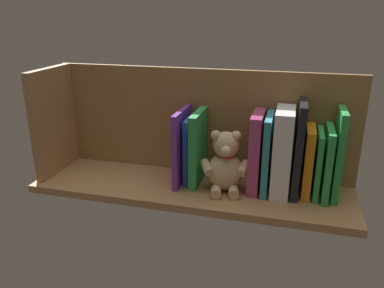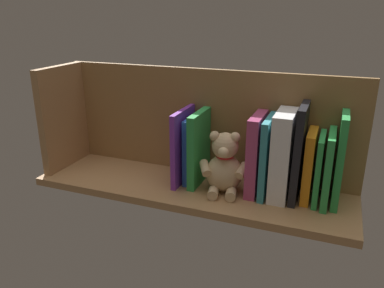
{
  "view_description": "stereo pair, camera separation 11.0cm",
  "coord_description": "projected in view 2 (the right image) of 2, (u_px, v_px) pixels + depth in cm",
  "views": [
    {
      "loc": [
        -27.1,
        100.15,
        49.94
      ],
      "look_at": [
        0.0,
        0.0,
        13.01
      ],
      "focal_mm": 35.67,
      "sensor_mm": 36.0,
      "label": 1
    },
    {
      "loc": [
        -37.55,
        96.72,
        49.94
      ],
      "look_at": [
        0.0,
        0.0,
        13.01
      ],
      "focal_mm": 35.67,
      "sensor_mm": 36.0,
      "label": 2
    }
  ],
  "objects": [
    {
      "name": "book_4",
      "position": [
        299.0,
        153.0,
        1.03
      ],
      "size": [
        2.41,
        13.89,
        26.54
      ],
      "primitive_type": "cube",
      "rotation": [
        0.0,
        -0.02,
        0.0
      ],
      "color": "black",
      "rests_on": "ground_plane"
    },
    {
      "name": "book_3",
      "position": [
        309.0,
        166.0,
        1.04
      ],
      "size": [
        2.33,
        12.22,
        19.36
      ],
      "primitive_type": "cube",
      "color": "orange",
      "rests_on": "ground_plane"
    },
    {
      "name": "book_7",
      "position": [
        199.0,
        148.0,
        1.13
      ],
      "size": [
        2.22,
        14.53,
        21.96
      ],
      "primitive_type": "cube",
      "color": "green",
      "rests_on": "ground_plane"
    },
    {
      "name": "shelf_side_divider",
      "position": [
        63.0,
        117.0,
        1.24
      ],
      "size": [
        2.4,
        20.92,
        33.1
      ],
      "primitive_type": "cube",
      "color": "#A87A4C",
      "rests_on": "ground_plane"
    },
    {
      "name": "book_2",
      "position": [
        319.0,
        169.0,
        1.02
      ],
      "size": [
        1.44,
        13.01,
        18.7
      ],
      "primitive_type": "cube",
      "color": "green",
      "rests_on": "ground_plane"
    },
    {
      "name": "book_8",
      "position": [
        192.0,
        149.0,
        1.15
      ],
      "size": [
        1.64,
        12.41,
        20.04
      ],
      "primitive_type": "cube",
      "rotation": [
        0.0,
        0.0,
        0.0
      ],
      "color": "blue",
      "rests_on": "ground_plane"
    },
    {
      "name": "dictionary_thick_white",
      "position": [
        283.0,
        155.0,
        1.04
      ],
      "size": [
        5.04,
        14.22,
        24.29
      ],
      "primitive_type": "cube",
      "color": "white",
      "rests_on": "ground_plane"
    },
    {
      "name": "book_9",
      "position": [
        183.0,
        146.0,
        1.14
      ],
      "size": [
        1.51,
        15.81,
        22.36
      ],
      "primitive_type": "cube",
      "color": "purple",
      "rests_on": "ground_plane"
    },
    {
      "name": "book_1",
      "position": [
        328.0,
        168.0,
        1.01
      ],
      "size": [
        1.8,
        14.0,
        19.91
      ],
      "primitive_type": "cube",
      "color": "green",
      "rests_on": "ground_plane"
    },
    {
      "name": "teddy_bear",
      "position": [
        224.0,
        166.0,
        1.08
      ],
      "size": [
        14.34,
        12.94,
        18.03
      ],
      "rotation": [
        0.0,
        0.0,
        0.2
      ],
      "color": "#D1B284",
      "rests_on": "ground_plane"
    },
    {
      "name": "book_0",
      "position": [
        340.0,
        160.0,
        1.0
      ],
      "size": [
        1.85,
        12.51,
        24.96
      ],
      "primitive_type": "cube",
      "color": "green",
      "rests_on": "ground_plane"
    },
    {
      "name": "book_6",
      "position": [
        256.0,
        154.0,
        1.07
      ],
      "size": [
        3.11,
        13.92,
        22.69
      ],
      "primitive_type": "cube",
      "color": "#B23F72",
      "rests_on": "ground_plane"
    },
    {
      "name": "book_5",
      "position": [
        267.0,
        156.0,
        1.06
      ],
      "size": [
        1.8,
        14.53,
        22.37
      ],
      "primitive_type": "cube",
      "color": "teal",
      "rests_on": "ground_plane"
    },
    {
      "name": "ground_plane",
      "position": [
        192.0,
        188.0,
        1.15
      ],
      "size": [
        94.29,
        26.92,
        2.2
      ],
      "primitive_type": "cube",
      "color": "#A87A4C"
    },
    {
      "name": "shelf_back_panel",
      "position": [
        205.0,
        122.0,
        1.19
      ],
      "size": [
        94.29,
        1.5,
        33.1
      ],
      "primitive_type": "cube",
      "color": "olive",
      "rests_on": "ground_plane"
    }
  ]
}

